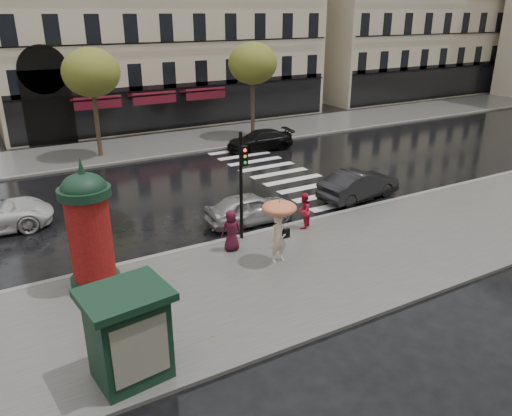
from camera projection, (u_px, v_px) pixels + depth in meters
ground at (281, 269)px, 17.82m from camera, size 160.00×160.00×0.00m
near_sidewalk at (289, 273)px, 17.40m from camera, size 90.00×7.00×0.12m
far_sidewalk at (128, 149)px, 33.13m from camera, size 90.00×6.00×0.12m
near_kerb at (241, 237)px, 20.22m from camera, size 90.00×0.25×0.14m
far_kerb at (142, 159)px, 30.71m from camera, size 90.00×0.25×0.14m
zebra_crossing at (279, 173)px, 28.34m from camera, size 3.60×11.75×0.01m
tree_far_left at (91, 73)px, 29.52m from camera, size 3.40×3.40×6.64m
tree_far_right at (253, 64)px, 34.60m from camera, size 3.40×3.40×6.64m
woman_umbrella at (279, 221)px, 17.58m from camera, size 1.23×1.23×2.37m
woman_red at (304, 211)px, 20.64m from camera, size 0.94×0.89×1.52m
man_burgundy at (231, 231)px, 18.70m from camera, size 0.84×0.61×1.60m
morris_column at (89, 227)px, 15.81m from camera, size 1.63×1.63×4.37m
traffic_light at (242, 176)px, 18.96m from camera, size 0.27×0.40×4.32m
newsstand at (128, 334)px, 12.00m from camera, size 2.19×1.91×2.42m
car_silver at (250, 208)px, 21.47m from camera, size 4.03×1.73×1.36m
car_darkgrey at (359, 185)px, 24.25m from camera, size 4.52×2.06×1.44m
car_black at (260, 140)px, 32.93m from camera, size 4.62×2.35×1.28m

